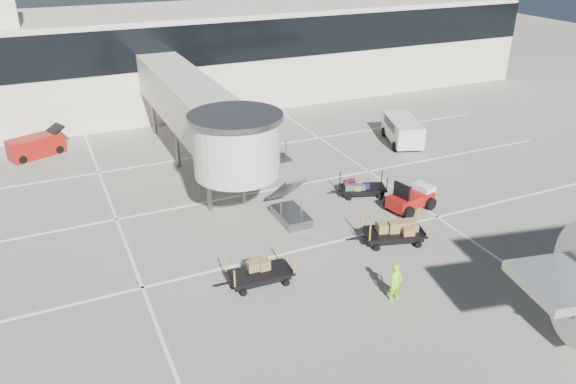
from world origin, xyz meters
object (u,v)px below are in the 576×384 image
(baggage_tug, at_px, (411,199))
(minivan, at_px, (402,128))
(ground_worker, at_px, (396,282))
(belt_loader, at_px, (36,146))
(box_cart_far, at_px, (259,273))
(suitcase_cart, at_px, (362,189))
(box_cart_near, at_px, (395,231))

(baggage_tug, relative_size, minivan, 0.58)
(ground_worker, distance_m, minivan, 19.72)
(baggage_tug, xyz_separation_m, belt_loader, (-18.71, 17.43, 0.05))
(ground_worker, bearing_deg, belt_loader, 108.33)
(box_cart_far, relative_size, belt_loader, 0.87)
(box_cart_far, relative_size, ground_worker, 2.00)
(baggage_tug, xyz_separation_m, minivan, (5.81, 9.27, 0.42))
(suitcase_cart, relative_size, belt_loader, 0.82)
(box_cart_near, distance_m, belt_loader, 25.55)
(suitcase_cart, xyz_separation_m, minivan, (7.40, 6.64, 0.62))
(minivan, distance_m, belt_loader, 25.84)
(box_cart_far, height_order, belt_loader, belt_loader)
(suitcase_cart, relative_size, box_cart_near, 0.86)
(box_cart_near, bearing_deg, suitcase_cart, 92.20)
(ground_worker, height_order, minivan, minivan)
(suitcase_cart, xyz_separation_m, box_cart_near, (-1.31, -5.28, 0.13))
(suitcase_cart, bearing_deg, baggage_tug, -39.93)
(box_cart_near, relative_size, minivan, 0.75)
(box_cart_near, distance_m, minivan, 14.77)
(baggage_tug, distance_m, box_cart_far, 10.94)
(belt_loader, bearing_deg, ground_worker, -84.27)
(baggage_tug, height_order, box_cart_near, baggage_tug)
(suitcase_cart, bearing_deg, minivan, 60.79)
(baggage_tug, distance_m, ground_worker, 8.83)
(baggage_tug, xyz_separation_m, box_cart_far, (-10.45, -3.24, -0.14))
(box_cart_near, bearing_deg, baggage_tug, 58.47)
(suitcase_cart, distance_m, ground_worker, 10.25)
(suitcase_cart, height_order, ground_worker, ground_worker)
(suitcase_cart, bearing_deg, belt_loader, 158.03)
(box_cart_far, distance_m, ground_worker, 5.95)
(suitcase_cart, relative_size, box_cart_far, 0.94)
(suitcase_cart, relative_size, minivan, 0.65)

